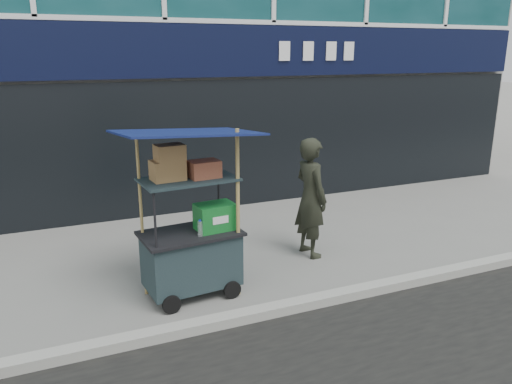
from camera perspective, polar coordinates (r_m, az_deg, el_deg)
name	(u,v)px	position (r m, az deg, el deg)	size (l,w,h in m)	color
ground	(255,309)	(5.96, -0.14, -13.26)	(80.00, 80.00, 0.00)	gray
curb	(262,313)	(5.77, 0.65, -13.63)	(80.00, 0.18, 0.12)	#979890
vendor_cart	(192,238)	(6.06, -7.33, -5.24)	(1.65, 1.24, 2.10)	#1A282C
vendor_man	(311,198)	(7.21, 6.28, -0.63)	(0.64, 0.42, 1.74)	black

